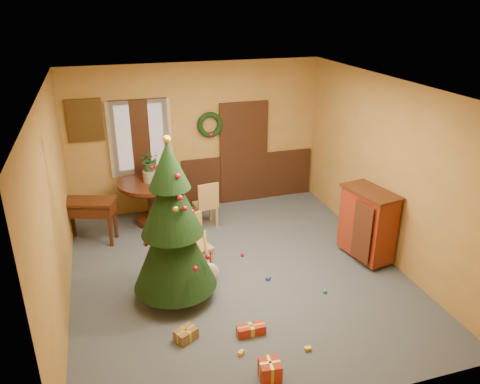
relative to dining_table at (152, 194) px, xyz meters
name	(u,v)px	position (x,y,z in m)	size (l,w,h in m)	color
room_envelope	(208,153)	(1.22, 0.52, 0.52)	(5.50, 5.50, 5.50)	#394254
dining_table	(152,194)	(0.00, 0.00, 0.00)	(1.24, 1.24, 0.85)	black
urn	(151,176)	(0.00, 0.00, 0.36)	(0.28, 0.28, 0.21)	slate
centerpiece_plant	(149,161)	(0.00, 0.00, 0.66)	(0.35, 0.31, 0.39)	#1E4C23
chair_near	(194,242)	(0.40, -1.88, -0.09)	(0.51, 0.51, 0.94)	#9E723F
chair_far	(207,203)	(0.94, -0.48, -0.11)	(0.44, 0.44, 0.91)	#9E723F
guitar	(208,261)	(0.53, -2.31, -0.21)	(0.32, 0.15, 0.76)	beige
plant_stand	(154,195)	(0.04, 0.05, -0.04)	(0.34, 0.34, 0.89)	black
stand_plant	(152,168)	(0.04, 0.05, 0.48)	(0.21, 0.17, 0.39)	#19471E
christmas_tree	(172,226)	(-0.01, -2.52, 0.55)	(1.17, 1.17, 2.42)	#382111
writing_desk	(89,211)	(-1.13, -0.44, 0.00)	(0.99, 0.70, 0.80)	black
sideboard	(368,223)	(3.17, -2.34, 0.05)	(0.66, 1.02, 1.21)	#501D09
gift_b	(270,370)	(0.74, -4.39, -0.48)	(0.26, 0.26, 0.24)	maroon
gift_c	(186,334)	(-0.05, -3.45, -0.52)	(0.33, 0.29, 0.15)	brown
gift_d	(251,330)	(0.77, -3.60, -0.53)	(0.37, 0.15, 0.13)	maroon
toy_a	(268,279)	(1.42, -2.50, -0.57)	(0.08, 0.05, 0.05)	#24439C
toy_b	(325,291)	(2.09, -3.07, -0.57)	(0.06, 0.06, 0.06)	green
toy_c	(241,353)	(0.54, -3.92, -0.57)	(0.08, 0.05, 0.05)	gold
toy_d	(242,255)	(1.24, -1.71, -0.57)	(0.06, 0.06, 0.06)	#B90C2A
toy_e	(308,349)	(1.35, -4.10, -0.57)	(0.08, 0.05, 0.05)	yellow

